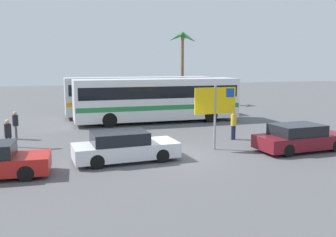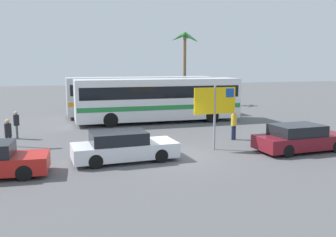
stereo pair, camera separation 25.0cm
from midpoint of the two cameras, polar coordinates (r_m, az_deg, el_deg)
name	(u,v)px [view 1 (the left image)]	position (r m, az deg, el deg)	size (l,w,h in m)	color
ground	(173,156)	(17.11, 0.36, -5.87)	(120.00, 120.00, 0.00)	#565659
bus_front_coach	(158,98)	(26.72, -1.91, 3.21)	(11.91, 2.66, 3.17)	white
bus_rear_coach	(140,94)	(30.23, -4.61, 3.80)	(11.91, 2.66, 3.17)	silver
ferry_sign	(216,103)	(18.21, 7.09, 2.38)	(2.20, 0.14, 3.20)	gray
car_white	(124,147)	(16.27, -7.26, -4.39)	(4.63, 2.05, 1.32)	silver
car_maroon	(300,138)	(19.13, 19.46, -2.87)	(4.64, 2.06, 1.32)	maroon
pedestrian_by_bus	(15,123)	(22.48, -22.90, -0.65)	(0.32, 0.32, 1.59)	#4C4C51
pedestrian_near_sign	(8,134)	(19.05, -23.94, -2.15)	(0.32, 0.32, 1.65)	#1E2347
pedestrian_crossing_lot	(234,123)	(20.95, 9.81, -0.62)	(0.32, 0.32, 1.65)	#1E2347
palm_tree_seaside	(182,46)	(38.74, 2.06, 11.12)	(3.11, 2.93, 7.51)	brown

